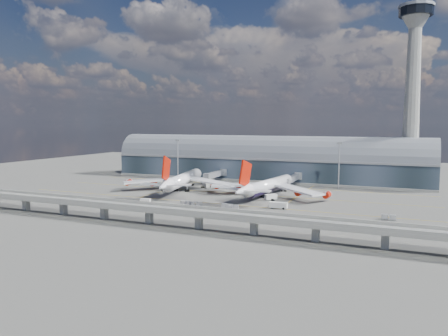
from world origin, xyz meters
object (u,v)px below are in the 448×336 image
at_px(floodlight_mast_left, 178,158).
at_px(service_truck_2, 278,205).
at_px(airliner_right, 268,186).
at_px(floodlight_mast_right, 339,164).
at_px(service_truck_5, 206,185).
at_px(service_truck_0, 168,188).
at_px(control_tower, 412,95).
at_px(service_truck_4, 260,186).
at_px(cargo_train_2, 389,217).
at_px(service_truck_3, 271,197).
at_px(cargo_train_0, 191,203).
at_px(cargo_train_1, 230,207).
at_px(airliner_left, 182,180).
at_px(service_truck_1, 145,201).

relative_size(floodlight_mast_left, service_truck_2, 3.31).
xyz_separation_m(airliner_right, service_truck_2, (13.25, -26.49, -3.85)).
xyz_separation_m(floodlight_mast_right, service_truck_5, (-68.96, -23.45, -12.26)).
bearing_deg(service_truck_0, floodlight_mast_left, 102.74).
relative_size(control_tower, service_truck_4, 18.33).
bearing_deg(control_tower, cargo_train_2, -93.51).
height_order(service_truck_3, cargo_train_0, service_truck_3).
relative_size(service_truck_3, service_truck_5, 1.03).
bearing_deg(service_truck_5, cargo_train_1, -104.40).
relative_size(floodlight_mast_right, service_truck_5, 4.58).
relative_size(floodlight_mast_left, airliner_left, 0.37).
bearing_deg(service_truck_0, airliner_right, -5.60).
bearing_deg(service_truck_1, airliner_left, -10.02).
xyz_separation_m(floodlight_mast_right, cargo_train_1, (-33.43, -73.88, -12.63)).
xyz_separation_m(airliner_left, service_truck_2, (60.33, -25.86, -4.61)).
xyz_separation_m(control_tower, airliner_left, (-110.27, -67.16, -45.57)).
xyz_separation_m(airliner_right, service_truck_5, (-40.77, 15.07, -3.93)).
bearing_deg(service_truck_1, service_truck_0, 1.09).
xyz_separation_m(floodlight_mast_left, service_truck_3, (76.07, -46.67, -12.20)).
bearing_deg(airliner_right, control_tower, 53.37).
bearing_deg(service_truck_4, service_truck_2, -57.11).
distance_m(service_truck_4, cargo_train_2, 87.12).
distance_m(airliner_right, cargo_train_2, 65.14).
height_order(floodlight_mast_right, service_truck_4, floodlight_mast_right).
distance_m(service_truck_4, cargo_train_0, 58.67).
bearing_deg(cargo_train_2, service_truck_2, 78.26).
height_order(floodlight_mast_left, service_truck_5, floodlight_mast_left).
bearing_deg(cargo_train_1, airliner_right, -20.51).
xyz_separation_m(service_truck_0, service_truck_3, (58.43, -4.17, -0.24)).
bearing_deg(airliner_right, cargo_train_2, -21.41).
xyz_separation_m(floodlight_mast_left, cargo_train_0, (47.60, -72.92, -12.74)).
relative_size(service_truck_0, service_truck_3, 1.41).
bearing_deg(airliner_left, cargo_train_1, -51.39).
distance_m(floodlight_mast_right, cargo_train_2, 76.23).
bearing_deg(cargo_train_0, service_truck_4, -7.28).
distance_m(service_truck_5, cargo_train_0, 52.17).
relative_size(control_tower, service_truck_5, 18.35).
height_order(control_tower, service_truck_4, control_tower).
bearing_deg(service_truck_1, floodlight_mast_right, -56.87).
relative_size(service_truck_1, cargo_train_2, 0.84).
height_order(control_tower, airliner_left, control_tower).
bearing_deg(service_truck_5, airliner_left, -161.46).
height_order(floodlight_mast_left, service_truck_4, floodlight_mast_left).
distance_m(control_tower, cargo_train_0, 142.83).
xyz_separation_m(control_tower, floodlight_mast_right, (-35.00, -28.00, -38.00)).
xyz_separation_m(airliner_left, cargo_train_1, (41.85, -34.73, -5.07)).
relative_size(cargo_train_1, cargo_train_2, 1.51).
xyz_separation_m(floodlight_mast_right, service_truck_1, (-72.14, -79.10, -12.33)).
bearing_deg(service_truck_5, service_truck_4, -34.73).
relative_size(service_truck_4, cargo_train_0, 0.54).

